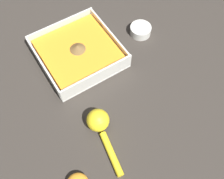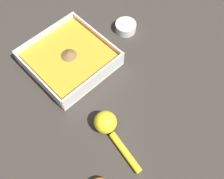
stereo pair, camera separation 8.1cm
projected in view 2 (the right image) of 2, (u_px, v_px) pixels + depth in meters
The scene contains 4 objects.
ground_plane at pixel (79, 71), 0.88m from camera, with size 4.00×4.00×0.00m, color #332D28.
square_dish at pixel (69, 59), 0.88m from camera, with size 0.26×0.26×0.06m.
spice_bowl at pixel (126, 27), 0.96m from camera, with size 0.08×0.08×0.03m.
lemon_squeezer at pixel (108, 126), 0.75m from camera, with size 0.07×0.20×0.07m.
Camera 2 is at (-0.26, -0.43, 0.73)m, focal length 42.00 mm.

